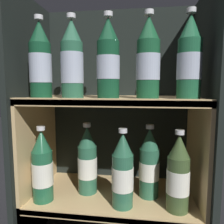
# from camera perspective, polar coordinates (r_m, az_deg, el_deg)

# --- Properties ---
(fridge_back_wall) EXTENTS (0.64, 0.02, 0.88)m
(fridge_back_wall) POSITION_cam_1_polar(r_m,az_deg,el_deg) (0.96, 1.77, -0.89)
(fridge_back_wall) COLOR black
(fridge_back_wall) RESTS_ON ground_plane
(fridge_side_left) EXTENTS (0.02, 0.35, 0.88)m
(fridge_side_left) POSITION_cam_1_polar(r_m,az_deg,el_deg) (0.89, -19.85, -1.89)
(fridge_side_left) COLOR black
(fridge_side_left) RESTS_ON ground_plane
(fridge_side_right) EXTENTS (0.02, 0.35, 0.88)m
(fridge_side_right) POSITION_cam_1_polar(r_m,az_deg,el_deg) (0.81, 22.76, -2.78)
(fridge_side_right) COLOR black
(fridge_side_right) RESTS_ON ground_plane
(shelf_lower) EXTENTS (0.60, 0.31, 0.17)m
(shelf_lower) POSITION_cam_1_polar(r_m,az_deg,el_deg) (0.88, 0.35, -22.27)
(shelf_lower) COLOR tan
(shelf_lower) RESTS_ON ground_plane
(shelf_upper) EXTENTS (0.60, 0.31, 0.53)m
(shelf_upper) POSITION_cam_1_polar(r_m,az_deg,el_deg) (0.80, 0.40, -6.44)
(shelf_upper) COLOR tan
(shelf_upper) RESTS_ON ground_plane
(bottle_upper_front_0) EXTENTS (0.07, 0.07, 0.27)m
(bottle_upper_front_0) POSITION_cam_1_polar(r_m,az_deg,el_deg) (0.77, -18.23, 12.18)
(bottle_upper_front_0) COLOR #144228
(bottle_upper_front_0) RESTS_ON shelf_upper
(bottle_upper_front_1) EXTENTS (0.07, 0.07, 0.27)m
(bottle_upper_front_1) POSITION_cam_1_polar(r_m,az_deg,el_deg) (0.73, -10.40, 12.70)
(bottle_upper_front_1) COLOR #285B42
(bottle_upper_front_1) RESTS_ON shelf_upper
(bottle_upper_front_2) EXTENTS (0.07, 0.07, 0.27)m
(bottle_upper_front_2) POSITION_cam_1_polar(r_m,az_deg,el_deg) (0.70, -1.00, 13.17)
(bottle_upper_front_2) COLOR #144228
(bottle_upper_front_2) RESTS_ON shelf_upper
(bottle_upper_front_3) EXTENTS (0.07, 0.07, 0.27)m
(bottle_upper_front_3) POSITION_cam_1_polar(r_m,az_deg,el_deg) (0.69, 9.43, 13.13)
(bottle_upper_front_3) COLOR #194C2D
(bottle_upper_front_3) RESTS_ON shelf_upper
(bottle_upper_front_4) EXTENTS (0.07, 0.07, 0.27)m
(bottle_upper_front_4) POSITION_cam_1_polar(r_m,az_deg,el_deg) (0.71, 19.58, 12.72)
(bottle_upper_front_4) COLOR #1E5638
(bottle_upper_front_4) RESTS_ON shelf_upper
(bottle_lower_front_0) EXTENTS (0.07, 0.07, 0.27)m
(bottle_lower_front_0) POSITION_cam_1_polar(r_m,az_deg,el_deg) (0.82, -17.74, -13.75)
(bottle_lower_front_0) COLOR #1E5638
(bottle_lower_front_0) RESTS_ON shelf_lower
(bottle_lower_front_1) EXTENTS (0.07, 0.07, 0.27)m
(bottle_lower_front_1) POSITION_cam_1_polar(r_m,az_deg,el_deg) (0.75, 2.78, -15.45)
(bottle_lower_front_1) COLOR #285B42
(bottle_lower_front_1) RESTS_ON shelf_lower
(bottle_lower_front_2) EXTENTS (0.07, 0.07, 0.27)m
(bottle_lower_front_2) POSITION_cam_1_polar(r_m,az_deg,el_deg) (0.75, 16.88, -15.54)
(bottle_lower_front_2) COLOR #384C28
(bottle_lower_front_2) RESTS_ON shelf_lower
(bottle_lower_back_0) EXTENTS (0.07, 0.07, 0.27)m
(bottle_lower_back_0) POSITION_cam_1_polar(r_m,az_deg,el_deg) (0.85, -6.46, -12.82)
(bottle_lower_back_0) COLOR #285B42
(bottle_lower_back_0) RESTS_ON shelf_lower
(bottle_lower_back_1) EXTENTS (0.07, 0.07, 0.27)m
(bottle_lower_back_1) POSITION_cam_1_polar(r_m,az_deg,el_deg) (0.82, 9.68, -13.41)
(bottle_lower_back_1) COLOR #285B42
(bottle_lower_back_1) RESTS_ON shelf_lower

